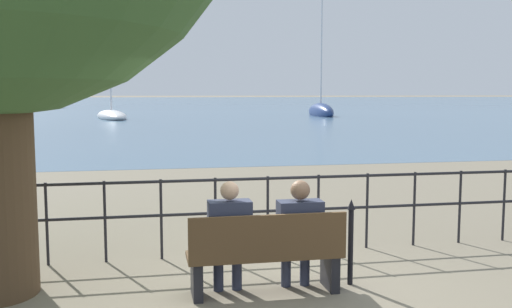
{
  "coord_description": "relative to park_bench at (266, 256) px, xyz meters",
  "views": [
    {
      "loc": [
        -1.24,
        -5.86,
        2.15
      ],
      "look_at": [
        0.0,
        0.5,
        1.46
      ],
      "focal_mm": 40.0,
      "sensor_mm": 36.0,
      "label": 1
    }
  ],
  "objects": [
    {
      "name": "ground_plane",
      "position": [
        0.0,
        0.06,
        -0.43
      ],
      "size": [
        1000.0,
        1000.0,
        0.0
      ],
      "primitive_type": "plane",
      "color": "#7A705B"
    },
    {
      "name": "sailboat_0",
      "position": [
        15.28,
        46.66,
        -0.02
      ],
      "size": [
        2.28,
        7.69,
        12.29
      ],
      "rotation": [
        0.0,
        0.0,
        -0.08
      ],
      "color": "navy",
      "rests_on": "ground_plane"
    },
    {
      "name": "promenade_railing",
      "position": [
        -0.0,
        1.55,
        0.27
      ],
      "size": [
        13.45,
        0.04,
        1.05
      ],
      "color": "black",
      "rests_on": "ground_plane"
    },
    {
      "name": "harbor_water",
      "position": [
        0.0,
        160.5,
        -0.42
      ],
      "size": [
        600.0,
        300.0,
        0.01
      ],
      "color": "slate",
      "rests_on": "ground_plane"
    },
    {
      "name": "harbor_lighthouse",
      "position": [
        -24.54,
        103.72,
        9.73
      ],
      "size": [
        4.88,
        4.88,
        21.85
      ],
      "color": "beige",
      "rests_on": "ground_plane"
    },
    {
      "name": "seated_person_right",
      "position": [
        0.38,
        0.07,
        0.25
      ],
      "size": [
        0.48,
        0.35,
        1.22
      ],
      "color": "#2D3347",
      "rests_on": "ground_plane"
    },
    {
      "name": "seated_person_left",
      "position": [
        -0.38,
        0.07,
        0.25
      ],
      "size": [
        0.45,
        0.35,
        1.23
      ],
      "color": "#2D3347",
      "rests_on": "ground_plane"
    },
    {
      "name": "sailboat_1",
      "position": [
        -4.06,
        44.23,
        -0.2
      ],
      "size": [
        3.72,
        8.86,
        7.02
      ],
      "rotation": [
        0.0,
        0.0,
        0.18
      ],
      "color": "white",
      "rests_on": "ground_plane"
    },
    {
      "name": "park_bench",
      "position": [
        0.0,
        0.0,
        0.0
      ],
      "size": [
        1.67,
        0.45,
        0.9
      ],
      "color": "brown",
      "rests_on": "ground_plane"
    },
    {
      "name": "closed_umbrella",
      "position": [
        1.0,
        0.14,
        0.12
      ],
      "size": [
        0.09,
        0.09,
        0.98
      ],
      "color": "black",
      "rests_on": "ground_plane"
    }
  ]
}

